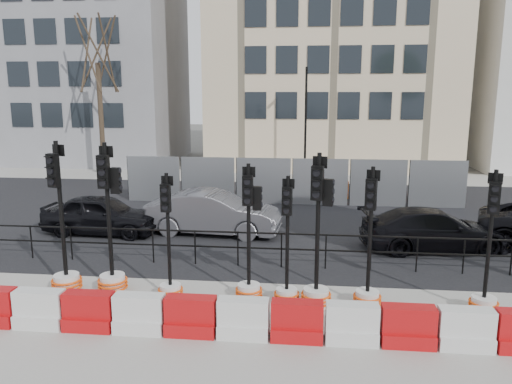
# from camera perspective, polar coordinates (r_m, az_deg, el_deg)

# --- Properties ---
(ground) EXTENTS (120.00, 120.00, 0.00)m
(ground) POSITION_cam_1_polar(r_m,az_deg,el_deg) (12.75, 2.60, -10.52)
(ground) COLOR #51514C
(ground) RESTS_ON ground
(sidewalk_near) EXTENTS (40.00, 6.00, 0.02)m
(sidewalk_near) POSITION_cam_1_polar(r_m,az_deg,el_deg) (10.03, 1.52, -16.87)
(sidewalk_near) COLOR gray
(sidewalk_near) RESTS_ON ground
(road) EXTENTS (40.00, 14.00, 0.03)m
(road) POSITION_cam_1_polar(r_m,az_deg,el_deg) (19.41, 3.85, -2.74)
(road) COLOR black
(road) RESTS_ON ground
(sidewalk_far) EXTENTS (40.00, 4.00, 0.02)m
(sidewalk_far) POSITION_cam_1_polar(r_m,az_deg,el_deg) (28.22, 4.56, 1.73)
(sidewalk_far) COLOR gray
(sidewalk_far) RESTS_ON ground
(building_grey) EXTENTS (11.00, 9.06, 14.00)m
(building_grey) POSITION_cam_1_polar(r_m,az_deg,el_deg) (36.90, -18.01, 14.40)
(building_grey) COLOR gray
(building_grey) RESTS_ON ground
(building_cream) EXTENTS (15.00, 10.06, 18.00)m
(building_cream) POSITION_cam_1_polar(r_m,az_deg,el_deg) (34.08, 8.65, 18.49)
(building_cream) COLOR beige
(building_cream) RESTS_ON ground
(kerb_railing) EXTENTS (18.00, 0.04, 1.00)m
(kerb_railing) POSITION_cam_1_polar(r_m,az_deg,el_deg) (13.65, 2.93, -5.96)
(kerb_railing) COLOR black
(kerb_railing) RESTS_ON ground
(heras_fencing) EXTENTS (14.33, 1.72, 2.00)m
(heras_fencing) POSITION_cam_1_polar(r_m,az_deg,el_deg) (22.06, 5.63, 0.66)
(heras_fencing) COLOR gray
(heras_fencing) RESTS_ON ground
(lamp_post_far) EXTENTS (0.12, 0.56, 6.00)m
(lamp_post_far) POSITION_cam_1_polar(r_m,az_deg,el_deg) (26.83, 5.69, 8.12)
(lamp_post_far) COLOR black
(lamp_post_far) RESTS_ON ground
(tree_bare_far) EXTENTS (2.00, 2.00, 9.00)m
(tree_bare_far) POSITION_cam_1_polar(r_m,az_deg,el_deg) (29.75, -17.69, 14.59)
(tree_bare_far) COLOR #473828
(tree_bare_far) RESTS_ON ground
(barrier_row) EXTENTS (16.75, 0.50, 0.80)m
(barrier_row) POSITION_cam_1_polar(r_m,az_deg,el_deg) (10.05, 1.62, -14.55)
(barrier_row) COLOR red
(barrier_row) RESTS_ON ground
(traffic_signal_a) EXTENTS (0.72, 0.72, 3.66)m
(traffic_signal_a) POSITION_cam_1_polar(r_m,az_deg,el_deg) (12.86, -21.02, -7.52)
(traffic_signal_a) COLOR silver
(traffic_signal_a) RESTS_ON ground
(traffic_signal_b) EXTENTS (0.71, 0.71, 3.63)m
(traffic_signal_b) POSITION_cam_1_polar(r_m,az_deg,el_deg) (12.47, -16.19, -7.27)
(traffic_signal_b) COLOR silver
(traffic_signal_b) RESTS_ON ground
(traffic_signal_c) EXTENTS (0.59, 0.59, 2.99)m
(traffic_signal_c) POSITION_cam_1_polar(r_m,az_deg,el_deg) (11.84, -9.84, -9.25)
(traffic_signal_c) COLOR silver
(traffic_signal_c) RESTS_ON ground
(traffic_signal_d) EXTENTS (0.63, 0.63, 3.21)m
(traffic_signal_d) POSITION_cam_1_polar(r_m,az_deg,el_deg) (11.57, -0.79, -8.80)
(traffic_signal_d) COLOR silver
(traffic_signal_d) RESTS_ON ground
(traffic_signal_e) EXTENTS (0.58, 0.58, 2.96)m
(traffic_signal_e) POSITION_cam_1_polar(r_m,az_deg,el_deg) (11.47, 3.53, -9.82)
(traffic_signal_e) COLOR silver
(traffic_signal_e) RESTS_ON ground
(traffic_signal_f) EXTENTS (0.69, 0.69, 3.49)m
(traffic_signal_f) POSITION_cam_1_polar(r_m,az_deg,el_deg) (11.30, 6.98, -9.03)
(traffic_signal_f) COLOR silver
(traffic_signal_f) RESTS_ON ground
(traffic_signal_g) EXTENTS (0.63, 0.63, 3.20)m
(traffic_signal_g) POSITION_cam_1_polar(r_m,az_deg,el_deg) (11.52, 12.67, -9.74)
(traffic_signal_g) COLOR silver
(traffic_signal_g) RESTS_ON ground
(traffic_signal_h) EXTENTS (0.63, 0.63, 3.18)m
(traffic_signal_h) POSITION_cam_1_polar(r_m,az_deg,el_deg) (12.01, 24.73, -9.67)
(traffic_signal_h) COLOR silver
(traffic_signal_h) RESTS_ON ground
(car_a) EXTENTS (2.01, 4.13, 1.35)m
(car_a) POSITION_cam_1_polar(r_m,az_deg,el_deg) (17.65, -17.22, -2.47)
(car_a) COLOR black
(car_a) RESTS_ON ground
(car_b) EXTENTS (2.31, 4.74, 1.48)m
(car_b) POSITION_cam_1_polar(r_m,az_deg,el_deg) (16.89, -4.86, -2.39)
(car_b) COLOR #4C4C51
(car_b) RESTS_ON ground
(car_c) EXTENTS (2.92, 4.84, 1.27)m
(car_c) POSITION_cam_1_polar(r_m,az_deg,el_deg) (16.14, 19.58, -4.06)
(car_c) COLOR black
(car_c) RESTS_ON ground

